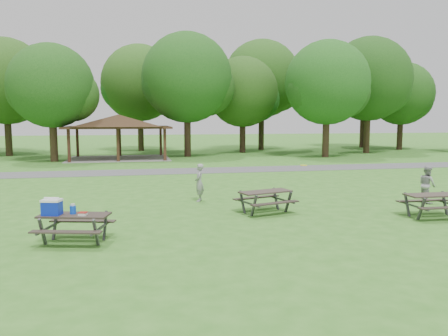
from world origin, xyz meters
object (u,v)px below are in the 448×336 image
(picnic_table_near, at_px, (67,216))
(frisbee_thrower, at_px, (199,183))
(frisbee_catcher, at_px, (427,185))
(picnic_table_middle, at_px, (265,196))

(picnic_table_near, relative_size, frisbee_thrower, 1.41)
(frisbee_thrower, bearing_deg, frisbee_catcher, 89.66)
(frisbee_thrower, height_order, frisbee_catcher, frisbee_thrower)
(picnic_table_near, distance_m, frisbee_catcher, 13.79)
(picnic_table_near, distance_m, frisbee_thrower, 6.92)
(picnic_table_middle, bearing_deg, frisbee_thrower, 126.89)
(picnic_table_near, xyz_separation_m, frisbee_thrower, (4.45, 5.30, 0.03))
(picnic_table_middle, height_order, frisbee_catcher, frisbee_catcher)
(picnic_table_near, xyz_separation_m, frisbee_catcher, (13.44, 3.05, 0.00))
(frisbee_catcher, bearing_deg, frisbee_thrower, 78.56)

